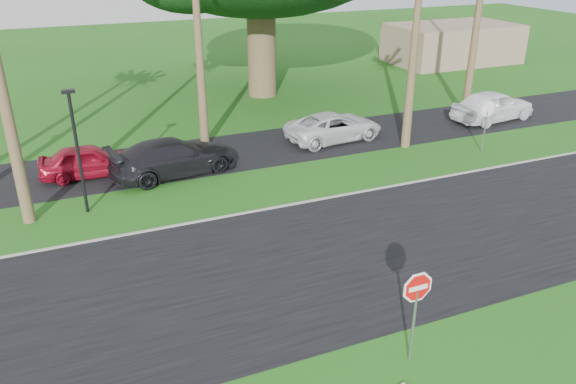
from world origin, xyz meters
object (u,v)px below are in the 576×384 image
Objects in this scene: car_minivan at (334,127)px; car_pickup at (493,106)px; car_red at (89,161)px; car_dark at (173,157)px; stop_sign_far at (487,116)px; stop_sign_near at (416,299)px.

car_minivan is 9.62m from car_pickup.
car_red is at bearing 84.88° from car_minivan.
car_dark is at bearing -106.73° from car_red.
car_dark is 1.09× the size of car_minivan.
stop_sign_far reaches higher than car_red.
car_minivan is 1.00× the size of car_pickup.
car_dark is at bearing 101.10° from stop_sign_near.
stop_sign_near is at bearing 153.59° from car_minivan.
car_dark is 8.52m from car_minivan.
car_dark is (-2.71, 13.83, -0.99)m from stop_sign_near.
stop_sign_near is 14.13m from car_dark.
car_red is at bearing 81.99° from car_pickup.
stop_sign_near is 0.52× the size of car_pickup.
car_dark is at bearing 93.32° from car_minivan.
stop_sign_near and stop_sign_far have the same top height.
car_pickup is (15.30, 14.74, -0.92)m from stop_sign_near.
car_pickup is at bearing 43.92° from stop_sign_near.
car_pickup is at bearing -87.71° from car_red.
car_minivan is at bearing -35.80° from stop_sign_far.
car_pickup is (18.02, 0.91, 0.06)m from car_dark.
stop_sign_near is 16.26m from car_minivan.
stop_sign_far reaches higher than car_pickup.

